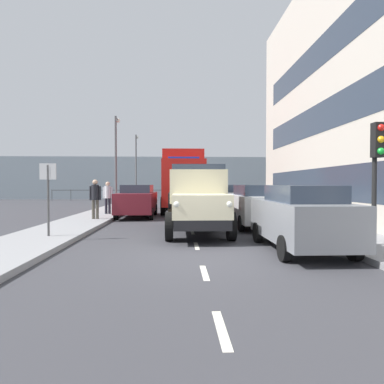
% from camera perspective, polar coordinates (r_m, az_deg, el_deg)
% --- Properties ---
extents(ground_plane, '(80.00, 80.00, 0.00)m').
position_cam_1_polar(ground_plane, '(17.94, -0.77, -4.26)').
color(ground_plane, '#38383D').
extents(sidewalk_left, '(2.34, 36.57, 0.15)m').
position_cam_1_polar(sidewalk_left, '(18.70, 14.18, -3.84)').
color(sidewalk_left, gray).
rests_on(sidewalk_left, ground_plane).
extents(sidewalk_right, '(2.34, 36.57, 0.15)m').
position_cam_1_polar(sidewalk_right, '(18.43, -15.94, -3.92)').
color(sidewalk_right, gray).
rests_on(sidewalk_right, ground_plane).
extents(road_centreline_markings, '(0.12, 32.59, 0.01)m').
position_cam_1_polar(road_centreline_markings, '(17.02, -0.68, -4.55)').
color(road_centreline_markings, silver).
rests_on(road_centreline_markings, ground_plane).
extents(sea_horizon, '(80.00, 0.80, 5.00)m').
position_cam_1_polar(sea_horizon, '(39.14, -1.68, 2.45)').
color(sea_horizon, '#84939E').
rests_on(sea_horizon, ground_plane).
extents(seawall_railing, '(28.08, 0.08, 1.20)m').
position_cam_1_polar(seawall_railing, '(35.54, -1.60, 0.00)').
color(seawall_railing, '#4C5156').
rests_on(seawall_railing, ground_plane).
extents(truck_vintage_cream, '(2.17, 5.64, 2.43)m').
position_cam_1_polar(truck_vintage_cream, '(11.46, 1.02, -1.52)').
color(truck_vintage_cream, black).
rests_on(truck_vintage_cream, ground_plane).
extents(lorry_cargo_red, '(2.58, 8.20, 3.87)m').
position_cam_1_polar(lorry_cargo_red, '(21.28, -1.59, 2.22)').
color(lorry_cargo_red, red).
rests_on(lorry_cargo_red, ground_plane).
extents(car_grey_kerbside_near, '(1.81, 4.00, 1.72)m').
position_cam_1_polar(car_grey_kerbside_near, '(9.12, 18.27, -4.12)').
color(car_grey_kerbside_near, slate).
rests_on(car_grey_kerbside_near, ground_plane).
extents(car_white_kerbside_1, '(1.92, 4.50, 1.72)m').
position_cam_1_polar(car_white_kerbside_1, '(13.80, 11.05, -2.23)').
color(car_white_kerbside_1, white).
rests_on(car_white_kerbside_1, ground_plane).
extents(car_silver_kerbside_2, '(1.87, 3.95, 1.72)m').
position_cam_1_polar(car_silver_kerbside_2, '(19.31, 7.15, -1.21)').
color(car_silver_kerbside_2, '#B7BABF').
rests_on(car_silver_kerbside_2, ground_plane).
extents(car_maroon_oppositeside_0, '(1.93, 4.32, 1.72)m').
position_cam_1_polar(car_maroon_oppositeside_0, '(17.71, -9.50, -1.44)').
color(car_maroon_oppositeside_0, maroon).
rests_on(car_maroon_oppositeside_0, ground_plane).
extents(pedestrian_by_lamp, '(0.53, 0.34, 1.82)m').
position_cam_1_polar(pedestrian_by_lamp, '(15.81, -16.50, -0.60)').
color(pedestrian_by_lamp, '#4C473D').
rests_on(pedestrian_by_lamp, sidewalk_right).
extents(pedestrian_near_railing, '(0.53, 0.34, 1.75)m').
position_cam_1_polar(pedestrian_near_railing, '(18.35, -14.45, -0.48)').
color(pedestrian_near_railing, black).
rests_on(pedestrian_near_railing, sidewalk_right).
extents(traffic_light_near, '(0.28, 0.41, 3.20)m').
position_cam_1_polar(traffic_light_near, '(9.84, 29.51, 5.37)').
color(traffic_light_near, black).
rests_on(traffic_light_near, sidewalk_left).
extents(lamp_post_promenade, '(0.32, 1.14, 6.48)m').
position_cam_1_polar(lamp_post_promenade, '(24.31, -13.06, 6.64)').
color(lamp_post_promenade, '#59595B').
rests_on(lamp_post_promenade, sidewalk_right).
extents(lamp_post_far, '(0.32, 1.14, 6.89)m').
position_cam_1_polar(lamp_post_far, '(35.65, -9.70, 5.31)').
color(lamp_post_far, '#59595B').
rests_on(lamp_post_far, sidewalk_right).
extents(street_sign, '(0.50, 0.07, 2.25)m').
position_cam_1_polar(street_sign, '(11.08, -23.77, 0.87)').
color(street_sign, '#4C4C4C').
rests_on(street_sign, sidewalk_right).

